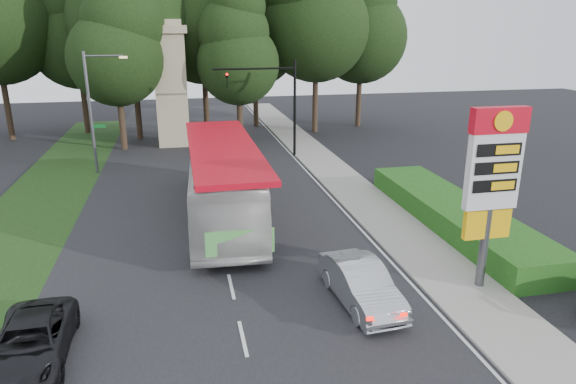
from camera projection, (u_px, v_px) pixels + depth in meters
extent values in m
plane|color=black|center=(245.00, 348.00, 15.79)|extent=(120.00, 120.00, 0.00)
cube|color=black|center=(215.00, 215.00, 26.96)|extent=(14.00, 80.00, 0.02)
cube|color=gray|center=(368.00, 203.00, 28.64)|extent=(3.00, 80.00, 0.12)
cube|color=#193814|center=(48.00, 193.00, 30.66)|extent=(5.00, 50.00, 0.02)
cube|color=#194D14|center=(455.00, 215.00, 25.35)|extent=(3.00, 14.00, 1.20)
cylinder|color=#59595E|center=(483.00, 249.00, 19.00)|extent=(0.32, 0.32, 3.20)
cube|color=#F7B60D|center=(487.00, 224.00, 18.69)|extent=(1.80, 0.25, 1.10)
cube|color=silver|center=(493.00, 171.00, 18.08)|extent=(2.00, 0.35, 2.80)
cube|color=red|center=(500.00, 120.00, 17.53)|extent=(2.10, 0.40, 0.90)
cylinder|color=#F7B60D|center=(504.00, 121.00, 17.33)|extent=(0.70, 0.05, 0.70)
cube|color=black|center=(499.00, 150.00, 17.66)|extent=(1.70, 0.04, 0.45)
cube|color=black|center=(497.00, 168.00, 17.86)|extent=(1.70, 0.04, 0.45)
cube|color=black|center=(495.00, 186.00, 18.06)|extent=(1.70, 0.04, 0.45)
cylinder|color=black|center=(295.00, 109.00, 38.43)|extent=(0.20, 0.20, 7.20)
cylinder|color=black|center=(254.00, 69.00, 36.92)|extent=(6.00, 0.14, 0.14)
imported|color=black|center=(227.00, 73.00, 36.60)|extent=(0.18, 0.22, 1.10)
sphere|color=#FF0C05|center=(227.00, 74.00, 36.49)|extent=(0.18, 0.18, 0.18)
cylinder|color=#59595E|center=(91.00, 114.00, 33.62)|extent=(0.20, 0.20, 8.00)
cylinder|color=#59595E|center=(104.00, 56.00, 32.73)|extent=(2.40, 0.12, 0.12)
cube|color=#FFE599|center=(123.00, 57.00, 33.00)|extent=(0.50, 0.22, 0.14)
cube|color=#0C591E|center=(99.00, 126.00, 33.96)|extent=(0.85, 0.04, 0.22)
cube|color=#0C591E|center=(94.00, 130.00, 34.38)|extent=(0.04, 0.85, 0.22)
cube|color=tan|center=(171.00, 91.00, 41.96)|extent=(2.50, 2.50, 9.00)
cube|color=tan|center=(167.00, 29.00, 40.49)|extent=(3.00, 3.00, 0.60)
cube|color=tan|center=(167.00, 23.00, 40.34)|extent=(2.20, 2.20, 0.50)
cylinder|color=#2D2116|center=(7.00, 104.00, 44.24)|extent=(0.50, 0.50, 6.30)
cylinder|color=#2D2116|center=(85.00, 104.00, 47.43)|extent=(0.50, 0.50, 5.40)
sphere|color=black|center=(77.00, 41.00, 45.74)|extent=(8.40, 8.40, 8.40)
sphere|color=black|center=(73.00, 6.00, 44.82)|extent=(7.20, 7.20, 7.20)
cylinder|color=#2D2116|center=(137.00, 102.00, 44.54)|extent=(0.50, 0.50, 6.48)
sphere|color=black|center=(130.00, 22.00, 42.50)|extent=(10.08, 10.08, 10.08)
cylinder|color=#2D2116|center=(206.00, 100.00, 47.68)|extent=(0.50, 0.50, 5.94)
sphere|color=black|center=(202.00, 32.00, 45.81)|extent=(9.24, 9.24, 9.24)
cylinder|color=#2D2116|center=(256.00, 100.00, 50.64)|extent=(0.50, 0.50, 5.22)
sphere|color=black|center=(255.00, 43.00, 49.00)|extent=(8.12, 8.12, 8.12)
sphere|color=black|center=(254.00, 11.00, 48.12)|extent=(6.96, 6.96, 6.96)
cylinder|color=#2D2116|center=(315.00, 99.00, 47.78)|extent=(0.50, 0.50, 6.12)
sphere|color=black|center=(316.00, 28.00, 45.85)|extent=(9.52, 9.52, 9.52)
cylinder|color=#2D2116|center=(359.00, 98.00, 50.72)|extent=(0.50, 0.50, 5.58)
sphere|color=black|center=(361.00, 37.00, 48.96)|extent=(8.68, 8.68, 8.68)
sphere|color=black|center=(363.00, 3.00, 48.02)|extent=(7.44, 7.44, 7.44)
cylinder|color=#2D2116|center=(122.00, 121.00, 40.89)|extent=(0.50, 0.50, 4.68)
sphere|color=black|center=(116.00, 59.00, 39.42)|extent=(7.28, 7.28, 7.28)
sphere|color=black|center=(112.00, 23.00, 38.62)|extent=(6.24, 6.24, 6.24)
cylinder|color=#2D2116|center=(240.00, 118.00, 43.30)|extent=(0.50, 0.50, 4.32)
sphere|color=black|center=(238.00, 64.00, 41.94)|extent=(6.72, 6.72, 6.72)
sphere|color=black|center=(237.00, 33.00, 41.21)|extent=(5.76, 5.76, 5.76)
sphere|color=black|center=(237.00, 6.00, 40.59)|extent=(4.32, 4.32, 4.32)
imported|color=beige|center=(224.00, 181.00, 26.23)|extent=(3.93, 13.88, 3.82)
imported|color=#B6B9BE|center=(361.00, 284.00, 18.16)|extent=(1.97, 4.72, 1.52)
imported|color=black|center=(31.00, 342.00, 14.99)|extent=(2.21, 4.65, 1.28)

